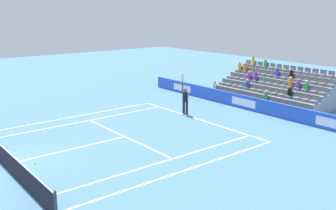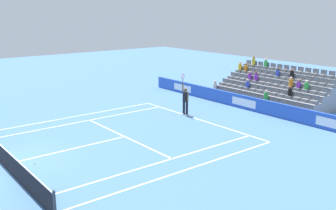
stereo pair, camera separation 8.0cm
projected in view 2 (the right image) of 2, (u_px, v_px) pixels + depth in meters
ground_plane at (3, 165)px, 17.29m from camera, size 80.00×80.00×0.00m
line_baseline at (199, 119)px, 24.45m from camera, size 10.97×0.10×0.01m
line_service at (125, 137)px, 21.15m from camera, size 8.23×0.10×0.01m
line_centre_service at (70, 149)px, 19.22m from camera, size 0.10×6.40×0.01m
line_singles_sideline_left at (83, 121)px, 24.01m from camera, size 0.10×11.89×0.01m
line_singles_sideline_right at (164, 161)px, 17.74m from camera, size 0.10×11.89×0.01m
line_doubles_sideline_left at (73, 117)px, 25.05m from camera, size 0.10×11.89×0.01m
line_doubles_sideline_right at (184, 171)px, 16.70m from camera, size 0.10×11.89×0.01m
line_centre_mark at (197, 120)px, 24.39m from camera, size 0.10×0.20×0.01m
sponsor_barrier at (245, 102)px, 26.95m from camera, size 19.70×0.22×0.94m
tennis_net at (2, 155)px, 17.18m from camera, size 11.97×0.10×1.07m
tennis_player at (185, 100)px, 25.31m from camera, size 0.54×0.41×2.85m
stadium_stand at (276, 91)px, 29.03m from camera, size 8.68×4.75×3.02m
loose_tennis_ball at (35, 163)px, 17.40m from camera, size 0.07×0.07×0.07m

